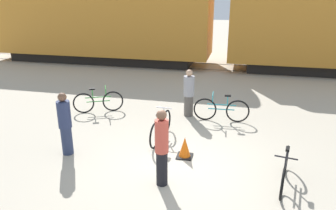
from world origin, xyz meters
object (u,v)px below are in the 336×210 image
object	(u,v)px
person_in_red	(162,148)
traffic_cone	(185,148)
bicycle_green	(98,102)
bicycle_silver	(161,128)
person_in_grey	(189,93)
freight_train	(221,14)
person_in_navy	(65,124)
bicycle_black	(285,170)
bicycle_teal	(221,110)

from	to	relation	value
person_in_red	traffic_cone	world-z (taller)	person_in_red
bicycle_green	person_in_red	size ratio (longest dim) A/B	0.90
bicycle_silver	bicycle_green	bearing A→B (deg)	147.45
bicycle_green	person_in_grey	xyz separation A→B (m)	(3.13, 0.37, 0.41)
freight_train	traffic_cone	size ratio (longest dim) A/B	48.21
bicycle_silver	person_in_navy	xyz separation A→B (m)	(-2.19, -1.33, 0.46)
freight_train	person_in_navy	bearing A→B (deg)	-105.39
bicycle_black	person_in_grey	world-z (taller)	person_in_grey
bicycle_silver	person_in_grey	world-z (taller)	person_in_grey
bicycle_teal	person_in_grey	world-z (taller)	person_in_grey
bicycle_teal	person_in_red	world-z (taller)	person_in_red
freight_train	person_in_red	bearing A→B (deg)	-91.30
bicycle_black	traffic_cone	size ratio (longest dim) A/B	3.19
bicycle_teal	freight_train	bearing A→B (deg)	95.27
person_in_grey	person_in_navy	bearing A→B (deg)	9.49
person_in_grey	freight_train	bearing A→B (deg)	-135.76
bicycle_teal	bicycle_black	xyz separation A→B (m)	(1.63, -3.42, -0.04)
bicycle_black	person_in_navy	bearing A→B (deg)	177.20
bicycle_black	person_in_navy	xyz separation A→B (m)	(-5.39, 0.26, 0.48)
freight_train	bicycle_green	xyz separation A→B (m)	(-3.52, -7.97, -2.48)
person_in_navy	person_in_grey	xyz separation A→B (m)	(2.64, 3.41, -0.04)
person_in_red	bicycle_silver	bearing A→B (deg)	29.45
freight_train	person_in_navy	xyz separation A→B (m)	(-3.03, -11.01, -2.03)
bicycle_black	bicycle_green	bearing A→B (deg)	150.68
freight_train	person_in_grey	xyz separation A→B (m)	(-0.39, -7.59, -2.07)
traffic_cone	bicycle_silver	bearing A→B (deg)	135.54
bicycle_teal	person_in_navy	distance (m)	4.92
freight_train	bicycle_teal	distance (m)	8.26
bicycle_teal	person_in_red	distance (m)	4.15
bicycle_black	traffic_cone	bearing A→B (deg)	161.94
freight_train	person_in_grey	bearing A→B (deg)	-92.95
traffic_cone	freight_train	bearing A→B (deg)	89.98
traffic_cone	person_in_grey	bearing A→B (deg)	97.60
bicycle_black	bicycle_teal	bearing A→B (deg)	115.54
person_in_red	bicycle_green	bearing A→B (deg)	54.64
bicycle_teal	bicycle_black	bearing A→B (deg)	-64.46
freight_train	person_in_navy	size ratio (longest dim) A/B	15.83
freight_train	bicycle_black	distance (m)	11.79
freight_train	bicycle_black	bearing A→B (deg)	-78.18
person_in_navy	freight_train	bearing A→B (deg)	47.06
bicycle_silver	bicycle_teal	xyz separation A→B (m)	(1.57, 1.83, 0.01)
bicycle_teal	bicycle_green	xyz separation A→B (m)	(-4.25, -0.12, -0.01)
bicycle_black	person_in_grey	bearing A→B (deg)	126.79
person_in_red	freight_train	bearing A→B (deg)	13.37
bicycle_black	bicycle_green	world-z (taller)	bicycle_green
bicycle_black	bicycle_green	distance (m)	6.74
bicycle_silver	person_in_navy	world-z (taller)	person_in_navy
freight_train	bicycle_silver	world-z (taller)	freight_train
person_in_red	person_in_navy	world-z (taller)	person_in_red
person_in_grey	bicycle_teal	bearing A→B (deg)	124.16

